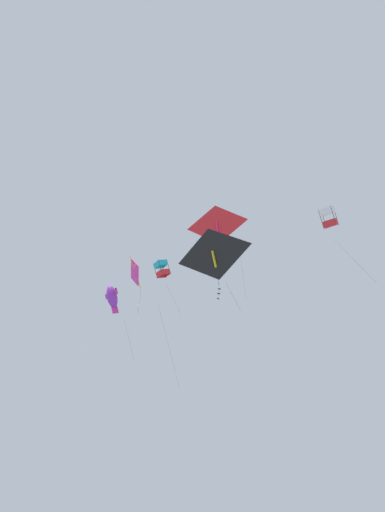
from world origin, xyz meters
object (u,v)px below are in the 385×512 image
at_px(kite_box_near_left, 329,218).
at_px(kite_delta_low_drifter, 217,225).
at_px(kite_delta_near_right, 214,255).
at_px(kite_box_upper_right, 162,269).
at_px(kite_diamond_far_centre, 135,273).
at_px(kite_fish_mid_left, 112,297).

distance_m(kite_box_near_left, kite_delta_low_drifter, 8.58).
height_order(kite_delta_low_drifter, kite_delta_near_right, kite_delta_low_drifter).
xyz_separation_m(kite_box_upper_right, kite_delta_low_drifter, (1.89, -4.99, 2.19)).
distance_m(kite_box_near_left, kite_diamond_far_centre, 13.23).
distance_m(kite_box_upper_right, kite_delta_near_right, 10.19).
xyz_separation_m(kite_diamond_far_centre, kite_delta_near_right, (2.27, -5.67, -0.53)).
distance_m(kite_fish_mid_left, kite_delta_near_right, 9.40).
relative_size(kite_box_upper_right, kite_fish_mid_left, 0.83).
bearing_deg(kite_fish_mid_left, kite_box_near_left, 27.10).
bearing_deg(kite_box_near_left, kite_diamond_far_centre, -155.56).
xyz_separation_m(kite_box_near_left, kite_delta_low_drifter, (-3.30, 7.58, 2.32)).
height_order(kite_box_near_left, kite_delta_low_drifter, kite_delta_low_drifter).
distance_m(kite_fish_mid_left, kite_diamond_far_centre, 3.48).
bearing_deg(kite_delta_low_drifter, kite_delta_near_right, -79.29).
xyz_separation_m(kite_fish_mid_left, kite_delta_near_right, (2.28, -9.12, -0.08)).
relative_size(kite_delta_low_drifter, kite_diamond_far_centre, 0.92).
height_order(kite_box_upper_right, kite_diamond_far_centre, kite_box_upper_right).
bearing_deg(kite_delta_near_right, kite_fish_mid_left, 168.22).
bearing_deg(kite_box_near_left, kite_delta_near_right, -136.53).
relative_size(kite_box_near_left, kite_delta_low_drifter, 0.73).
height_order(kite_box_near_left, kite_fish_mid_left, kite_box_near_left).
bearing_deg(kite_diamond_far_centre, kite_delta_low_drifter, 73.53).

